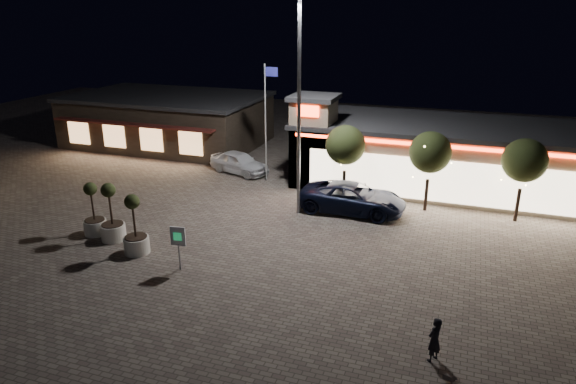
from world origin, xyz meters
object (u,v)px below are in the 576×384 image
(planter_left, at_px, (94,218))
(planter_mid, at_px, (112,222))
(pickup_truck, at_px, (353,198))
(white_sedan, at_px, (239,162))
(pedestrian, at_px, (434,340))
(valet_sign, at_px, (178,240))

(planter_left, height_order, planter_mid, planter_mid)
(pickup_truck, xyz_separation_m, white_sedan, (-9.45, 4.68, -0.07))
(pickup_truck, bearing_deg, planter_mid, 127.03)
(pedestrian, xyz_separation_m, valet_sign, (-11.55, 2.83, 0.66))
(white_sedan, relative_size, planter_mid, 1.50)
(pedestrian, bearing_deg, planter_left, -71.47)
(pickup_truck, bearing_deg, valet_sign, 149.28)
(planter_left, height_order, valet_sign, planter_left)
(white_sedan, height_order, pedestrian, pedestrian)
(planter_left, bearing_deg, valet_sign, -17.39)
(pickup_truck, bearing_deg, pedestrian, -154.96)
(pedestrian, height_order, valet_sign, valet_sign)
(pickup_truck, distance_m, white_sedan, 10.55)
(planter_mid, height_order, valet_sign, planter_mid)
(pickup_truck, height_order, white_sedan, pickup_truck)
(pickup_truck, distance_m, valet_sign, 11.36)
(white_sedan, xyz_separation_m, planter_mid, (-1.43, -12.64, 0.17))
(valet_sign, bearing_deg, white_sedan, 103.78)
(planter_mid, bearing_deg, planter_left, 168.73)
(pickup_truck, relative_size, planter_mid, 1.99)
(white_sedan, distance_m, pedestrian, 22.85)
(planter_left, bearing_deg, pedestrian, -15.06)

